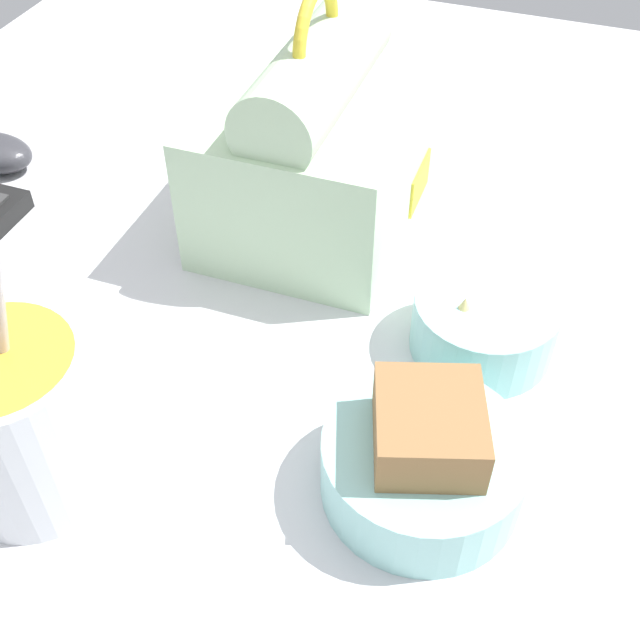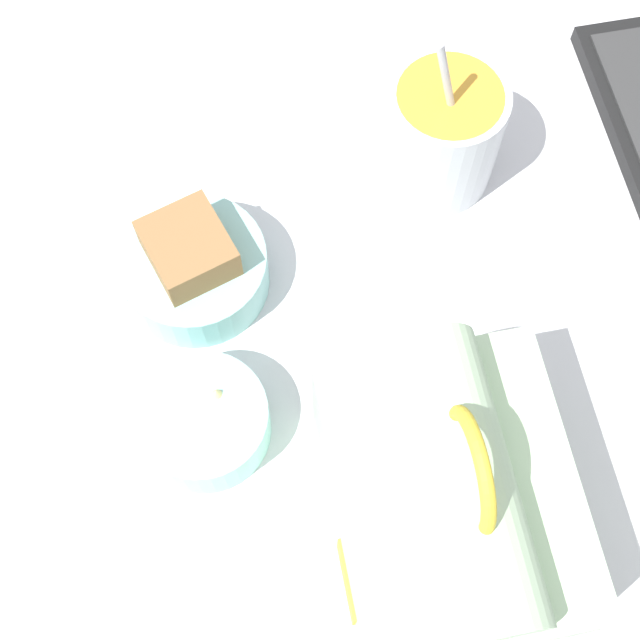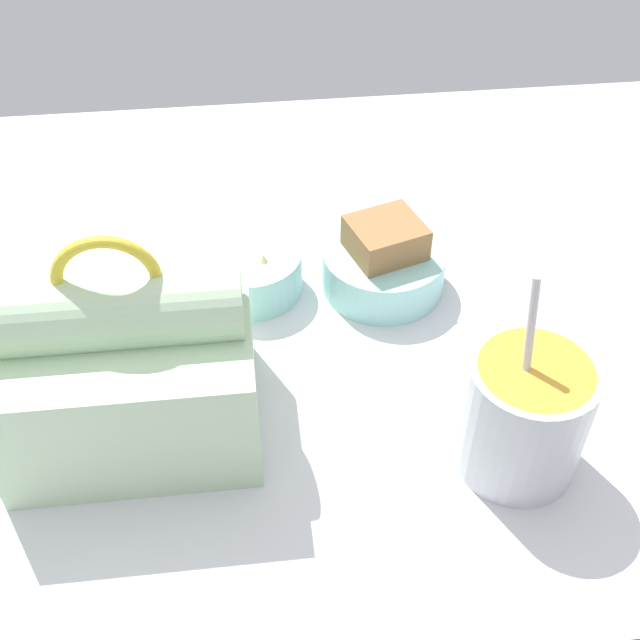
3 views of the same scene
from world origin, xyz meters
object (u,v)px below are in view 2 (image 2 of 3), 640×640
Objects in this scene: lunch_bag at (450,501)px; soup_cup at (442,134)px; bento_bowl_snacks at (205,421)px; bento_bowl_sandwich at (194,267)px.

lunch_bag is 1.11× the size of soup_cup.
lunch_bag reaches higher than bento_bowl_snacks.
bento_bowl_sandwich is at bearing -72.68° from soup_cup.
soup_cup is (-32.98, 7.91, -1.65)cm from lunch_bag.
bento_bowl_snacks is at bearing -49.39° from soup_cup.
bento_bowl_snacks is at bearing -4.25° from bento_bowl_sandwich.
bento_bowl_snacks is at bearing -122.77° from lunch_bag.
bento_bowl_sandwich is (7.58, -24.31, -2.95)cm from soup_cup.
bento_bowl_sandwich is at bearing 175.75° from bento_bowl_snacks.
bento_bowl_sandwich is at bearing -147.15° from lunch_bag.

